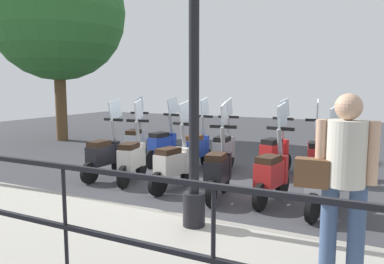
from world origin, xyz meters
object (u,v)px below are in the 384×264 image
at_px(scooter_near_4, 132,157).
at_px(scooter_far_2, 224,149).
at_px(scooter_far_1, 275,152).
at_px(pedestrian_with_bag, 342,173).
at_px(scooter_near_5, 105,154).
at_px(scooter_far_5, 136,141).
at_px(scooter_far_4, 163,144).
at_px(tree_large, 57,13).
at_px(scooter_near_3, 174,163).
at_px(scooter_near_1, 272,172).
at_px(scooter_near_0, 324,181).
at_px(scooter_near_2, 219,169).
at_px(scooter_far_0, 316,156).
at_px(lamp_post_near, 194,68).
at_px(scooter_far_3, 197,148).

xyz_separation_m(scooter_near_4, scooter_far_2, (1.57, -1.20, 0.00)).
bearing_deg(scooter_far_2, scooter_far_1, -87.57).
bearing_deg(scooter_far_2, pedestrian_with_bag, -150.28).
bearing_deg(scooter_near_5, scooter_near_4, -84.23).
bearing_deg(scooter_far_5, scooter_far_4, -113.46).
bearing_deg(scooter_near_4, scooter_far_4, -2.66).
bearing_deg(tree_large, scooter_far_5, -112.39).
xyz_separation_m(scooter_near_3, scooter_far_4, (1.67, 1.21, 0.00)).
relative_size(scooter_near_1, scooter_far_2, 1.00).
height_order(scooter_near_4, scooter_far_1, same).
bearing_deg(scooter_near_5, scooter_near_0, -89.91).
distance_m(scooter_near_3, scooter_near_5, 1.58).
xyz_separation_m(scooter_near_0, scooter_far_5, (1.93, 4.51, 0.00)).
xyz_separation_m(scooter_near_1, scooter_near_2, (-0.15, 0.82, 0.00)).
relative_size(scooter_near_5, scooter_far_0, 1.00).
xyz_separation_m(scooter_near_4, scooter_far_1, (1.69, -2.24, 0.00)).
xyz_separation_m(pedestrian_with_bag, scooter_near_1, (2.24, 1.16, -0.60)).
relative_size(scooter_near_4, scooter_far_4, 1.00).
height_order(scooter_far_2, scooter_far_5, same).
height_order(lamp_post_near, scooter_near_1, lamp_post_near).
distance_m(scooter_near_5, scooter_far_3, 1.95).
height_order(tree_large, scooter_far_0, tree_large).
relative_size(scooter_far_0, scooter_far_1, 1.00).
relative_size(scooter_near_2, scooter_far_2, 1.00).
xyz_separation_m(scooter_near_3, scooter_near_4, (0.13, 0.95, 0.00)).
xyz_separation_m(scooter_near_0, scooter_near_2, (0.03, 1.59, 0.00)).
distance_m(scooter_near_1, scooter_far_2, 2.18).
xyz_separation_m(scooter_near_5, scooter_far_3, (1.50, -1.25, 0.00)).
xyz_separation_m(scooter_far_0, scooter_far_1, (0.05, 0.78, 0.00)).
relative_size(scooter_near_1, scooter_near_5, 1.00).
bearing_deg(lamp_post_near, scooter_far_3, 25.18).
xyz_separation_m(scooter_near_4, scooter_far_3, (1.47, -0.62, 0.00)).
distance_m(scooter_far_1, scooter_far_5, 3.34).
xyz_separation_m(tree_large, scooter_near_0, (-3.63, -8.63, -3.59)).
distance_m(scooter_far_1, scooter_far_3, 1.63).
distance_m(scooter_near_1, scooter_near_2, 0.83).
xyz_separation_m(pedestrian_with_bag, scooter_far_5, (3.99, 4.89, -0.60)).
distance_m(lamp_post_near, scooter_far_0, 3.83).
xyz_separation_m(scooter_near_3, scooter_far_5, (1.81, 2.05, 0.00)).
xyz_separation_m(scooter_far_2, scooter_far_5, (0.11, 2.30, 0.00)).
xyz_separation_m(scooter_far_2, scooter_far_4, (-0.03, 1.46, 0.00)).
distance_m(tree_large, scooter_near_2, 8.68).
bearing_deg(scooter_far_0, lamp_post_near, 157.70).
distance_m(scooter_near_3, scooter_far_2, 1.72).
bearing_deg(scooter_far_1, scooter_far_5, 105.53).
height_order(scooter_near_4, scooter_far_5, same).
bearing_deg(scooter_near_3, scooter_far_4, 46.19).
bearing_deg(pedestrian_with_bag, scooter_far_3, 35.79).
distance_m(lamp_post_near, scooter_far_2, 3.78).
xyz_separation_m(scooter_far_2, scooter_far_3, (-0.10, 0.58, 0.00)).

